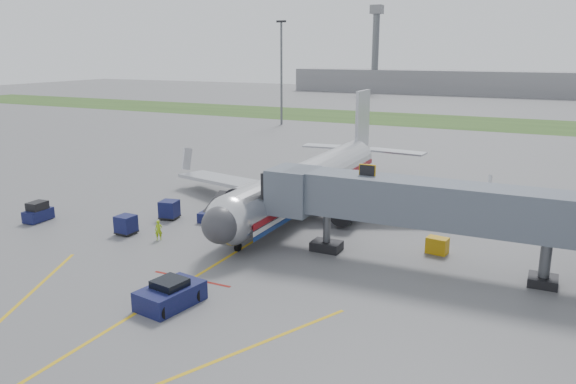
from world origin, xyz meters
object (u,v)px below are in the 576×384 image
at_px(baggage_tug, 38,213).
at_px(belt_loader, 213,213).
at_px(airliner, 309,181).
at_px(pushback_tug, 170,294).
at_px(ramp_worker, 159,230).

relative_size(baggage_tug, belt_loader, 0.60).
relative_size(airliner, pushback_tug, 8.47).
bearing_deg(airliner, ramp_worker, -116.73).
distance_m(pushback_tug, baggage_tug, 22.74).
height_order(pushback_tug, baggage_tug, baggage_tug).
bearing_deg(pushback_tug, airliner, 92.89).
bearing_deg(ramp_worker, belt_loader, 49.28).
bearing_deg(ramp_worker, baggage_tug, 146.73).
bearing_deg(belt_loader, baggage_tug, -151.33).
xyz_separation_m(baggage_tug, belt_loader, (13.51, 7.39, -0.27)).
height_order(airliner, baggage_tug, airliner).
distance_m(airliner, belt_loader, 9.64).
bearing_deg(pushback_tug, belt_loader, 115.03).
distance_m(baggage_tug, belt_loader, 15.40).
height_order(baggage_tug, belt_loader, belt_loader).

